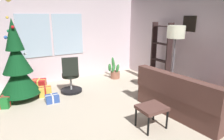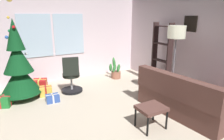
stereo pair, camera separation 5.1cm
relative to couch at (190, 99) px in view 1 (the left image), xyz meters
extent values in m
cube|color=beige|center=(-1.57, 0.29, -0.36)|extent=(4.83, 6.25, 0.10)
cube|color=silver|center=(-1.57, 3.46, 0.96)|extent=(4.83, 0.10, 2.55)
cube|color=silver|center=(-2.41, 3.40, 1.09)|extent=(0.90, 0.03, 1.20)
cube|color=silver|center=(-1.45, 3.40, 1.09)|extent=(0.90, 0.03, 1.20)
cube|color=silver|center=(0.90, 0.29, 0.96)|extent=(0.10, 6.25, 2.55)
cube|color=black|center=(0.84, 0.89, 1.45)|extent=(0.02, 0.37, 0.38)
cube|color=brown|center=(-0.08, 0.07, -0.09)|extent=(1.03, 1.95, 0.44)
cube|color=brown|center=(-0.43, 0.04, 0.34)|extent=(0.38, 1.88, 0.44)
cube|color=brown|center=(-0.17, 0.94, 0.23)|extent=(0.86, 0.22, 0.20)
cube|color=red|center=(-0.35, 0.48, 0.30)|extent=(0.22, 0.41, 0.42)
cube|color=beige|center=(-0.30, -0.01, 0.30)|extent=(0.21, 0.41, 0.41)
cube|color=#9A3D22|center=(-0.36, 0.56, 0.30)|extent=(0.22, 0.41, 0.42)
cube|color=brown|center=(-1.06, -0.04, 0.08)|extent=(0.49, 0.41, 0.06)
cylinder|color=black|center=(-1.27, -0.22, -0.13)|extent=(0.04, 0.04, 0.36)
cylinder|color=black|center=(-0.84, -0.22, -0.13)|extent=(0.04, 0.04, 0.36)
cylinder|color=black|center=(-1.27, 0.13, -0.13)|extent=(0.04, 0.04, 0.36)
cylinder|color=black|center=(-0.84, 0.13, -0.13)|extent=(0.04, 0.04, 0.36)
cylinder|color=#4C331E|center=(-2.97, 2.44, -0.23)|extent=(0.12, 0.12, 0.16)
cone|color=#0C3E1B|center=(-2.97, 2.44, 0.20)|extent=(0.91, 0.91, 0.71)
cone|color=#0C3E1B|center=(-2.97, 2.44, 0.73)|extent=(0.66, 0.66, 0.71)
cone|color=#0C3E1B|center=(-2.97, 2.44, 1.25)|extent=(0.40, 0.40, 0.71)
sphere|color=red|center=(-2.97, 2.33, 1.41)|extent=(0.07, 0.07, 0.07)
sphere|color=gold|center=(-3.04, 2.43, 1.61)|extent=(0.06, 0.06, 0.06)
sphere|color=silver|center=(-2.77, 2.58, 0.76)|extent=(0.07, 0.07, 0.07)
sphere|color=blue|center=(-3.13, 2.48, 1.18)|extent=(0.08, 0.08, 0.08)
sphere|color=#1E8C4C|center=(-3.05, 2.55, 1.32)|extent=(0.07, 0.07, 0.07)
cube|color=red|center=(-2.49, 2.93, -0.18)|extent=(0.44, 0.41, 0.27)
cube|color=#EAD84C|center=(-2.49, 2.93, -0.18)|extent=(0.36, 0.16, 0.27)
cube|color=#EAD84C|center=(-2.49, 2.93, -0.18)|extent=(0.14, 0.31, 0.27)
cube|color=#1E722D|center=(-3.40, 2.20, -0.19)|extent=(0.43, 0.37, 0.24)
cube|color=red|center=(-3.40, 2.20, -0.19)|extent=(0.35, 0.18, 0.25)
cube|color=red|center=(-3.40, 2.20, -0.19)|extent=(0.14, 0.25, 0.25)
cube|color=gold|center=(-2.44, 2.36, -0.19)|extent=(0.32, 0.27, 0.24)
cube|color=#B21919|center=(-2.44, 2.36, -0.19)|extent=(0.07, 0.24, 0.25)
cube|color=#B21919|center=(-2.44, 2.36, -0.19)|extent=(0.30, 0.08, 0.25)
cube|color=#2D4C99|center=(-2.37, 1.91, -0.22)|extent=(0.30, 0.23, 0.17)
cube|color=silver|center=(-2.37, 1.91, -0.22)|extent=(0.04, 0.23, 0.18)
cube|color=silver|center=(-2.37, 1.91, -0.22)|extent=(0.30, 0.04, 0.18)
cylinder|color=black|center=(-1.78, 2.32, -0.28)|extent=(0.56, 0.56, 0.06)
cylinder|color=#B2B2B7|center=(-1.78, 2.32, -0.05)|extent=(0.05, 0.05, 0.40)
cylinder|color=black|center=(-1.78, 2.32, 0.15)|extent=(0.44, 0.44, 0.09)
cube|color=black|center=(-1.83, 2.13, 0.43)|extent=(0.41, 0.21, 0.46)
cube|color=#2F1F1E|center=(0.63, 1.27, 0.58)|extent=(0.18, 0.04, 1.78)
cube|color=#2F1F1E|center=(0.63, 1.87, 0.58)|extent=(0.18, 0.04, 1.78)
cube|color=#2F1F1E|center=(0.63, 1.57, -0.06)|extent=(0.18, 0.56, 0.02)
cube|color=#2F1F1E|center=(0.63, 1.57, 0.42)|extent=(0.18, 0.56, 0.02)
cube|color=#2F1F1E|center=(0.63, 1.57, 0.89)|extent=(0.18, 0.56, 0.02)
cube|color=#2F1F1E|center=(0.63, 1.57, 1.37)|extent=(0.18, 0.56, 0.02)
cube|color=maroon|center=(0.65, 1.35, 0.04)|extent=(0.14, 0.04, 0.18)
cube|color=navy|center=(0.64, 1.41, 0.05)|extent=(0.16, 0.05, 0.20)
cube|color=beige|center=(0.64, 1.48, 0.05)|extent=(0.15, 0.08, 0.19)
cube|color=#3E643C|center=(0.65, 1.55, 0.04)|extent=(0.13, 0.04, 0.18)
cube|color=#79297C|center=(0.65, 1.61, 0.03)|extent=(0.13, 0.05, 0.15)
cube|color=#BF7431|center=(0.65, 1.67, 0.04)|extent=(0.13, 0.05, 0.17)
cube|color=#58494B|center=(0.63, 1.72, 0.03)|extent=(0.17, 0.04, 0.15)
cylinder|color=slate|center=(0.21, 0.71, -0.30)|extent=(0.28, 0.28, 0.03)
cylinder|color=slate|center=(0.21, 0.71, 0.44)|extent=(0.03, 0.03, 1.44)
cylinder|color=#EBECCB|center=(0.21, 0.71, 1.29)|extent=(0.39, 0.39, 0.28)
cylinder|color=#975D48|center=(-0.19, 2.71, -0.20)|extent=(0.30, 0.30, 0.22)
ellipsoid|color=#347C39|center=(-0.33, 2.81, 0.04)|extent=(0.15, 0.15, 0.27)
ellipsoid|color=#347C39|center=(-0.15, 2.89, 0.13)|extent=(0.15, 0.18, 0.45)
ellipsoid|color=#347C39|center=(-0.15, 2.62, 0.04)|extent=(0.18, 0.13, 0.28)
ellipsoid|color=#347C39|center=(-0.28, 2.66, 0.04)|extent=(0.21, 0.16, 0.29)
camera|label=1|loc=(-3.19, -2.37, 1.66)|focal=30.83mm
camera|label=2|loc=(-3.15, -2.40, 1.66)|focal=30.83mm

